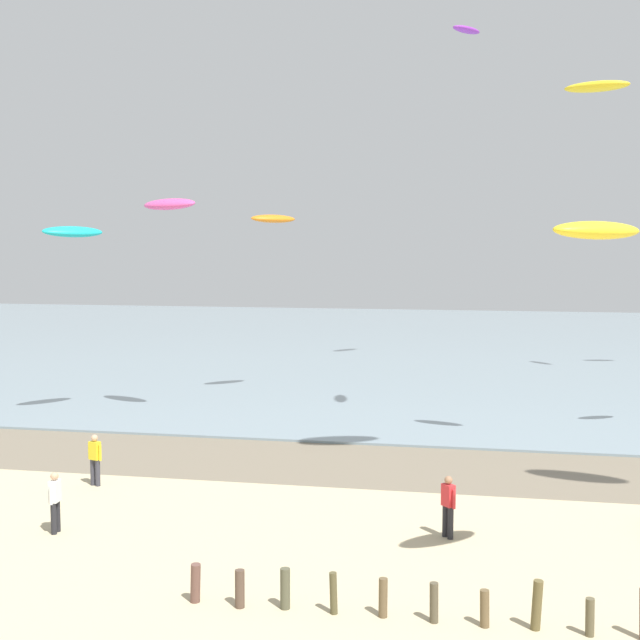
# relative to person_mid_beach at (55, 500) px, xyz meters

# --- Properties ---
(wet_sand_strip) EXTENTS (120.00, 5.97, 0.01)m
(wet_sand_strip) POSITION_rel_person_mid_beach_xyz_m (7.88, 8.69, -0.91)
(wet_sand_strip) COLOR #7A6D59
(wet_sand_strip) RESTS_ON ground
(sea) EXTENTS (160.00, 70.00, 0.10)m
(sea) POSITION_rel_person_mid_beach_xyz_m (7.88, 46.68, -0.87)
(sea) COLOR #7F939E
(sea) RESTS_ON ground
(groyne_mid) EXTENTS (17.01, 0.36, 1.08)m
(groyne_mid) POSITION_rel_person_mid_beach_xyz_m (13.35, -3.56, -0.46)
(groyne_mid) COLOR brown
(groyne_mid) RESTS_ON ground
(person_mid_beach) EXTENTS (0.23, 0.57, 1.71)m
(person_mid_beach) POSITION_rel_person_mid_beach_xyz_m (0.00, 0.00, 0.00)
(person_mid_beach) COLOR #232328
(person_mid_beach) RESTS_ON ground
(person_by_waterline) EXTENTS (0.41, 0.45, 1.71)m
(person_by_waterline) POSITION_rel_person_mid_beach_xyz_m (10.64, 1.66, 0.00)
(person_by_waterline) COLOR #232328
(person_by_waterline) RESTS_ON ground
(person_left_flank) EXTENTS (0.54, 0.32, 1.71)m
(person_left_flank) POSITION_rel_person_mid_beach_xyz_m (-0.99, 4.45, 0.00)
(person_left_flank) COLOR #383842
(person_left_flank) RESTS_ON ground
(kite_aloft_0) EXTENTS (2.54, 2.82, 0.69)m
(kite_aloft_0) POSITION_rel_person_mid_beach_xyz_m (-6.50, 13.98, 7.60)
(kite_aloft_0) COLOR #19B2B7
(kite_aloft_3) EXTENTS (2.45, 2.33, 0.56)m
(kite_aloft_3) POSITION_rel_person_mid_beach_xyz_m (0.93, 21.08, 8.36)
(kite_aloft_3) COLOR orange
(kite_aloft_5) EXTENTS (2.37, 1.37, 0.41)m
(kite_aloft_5) POSITION_rel_person_mid_beach_xyz_m (15.30, 10.62, 12.56)
(kite_aloft_5) COLOR yellow
(kite_aloft_8) EXTENTS (2.06, 2.29, 0.38)m
(kite_aloft_8) POSITION_rel_person_mid_beach_xyz_m (10.29, 32.31, 20.10)
(kite_aloft_8) COLOR purple
(kite_aloft_9) EXTENTS (2.41, 2.17, 0.48)m
(kite_aloft_9) POSITION_rel_person_mid_beach_xyz_m (13.85, -1.83, 7.32)
(kite_aloft_9) COLOR yellow
(kite_aloft_11) EXTENTS (3.14, 2.08, 0.73)m
(kite_aloft_11) POSITION_rel_person_mid_beach_xyz_m (-2.32, 14.98, 8.83)
(kite_aloft_11) COLOR #E54C99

